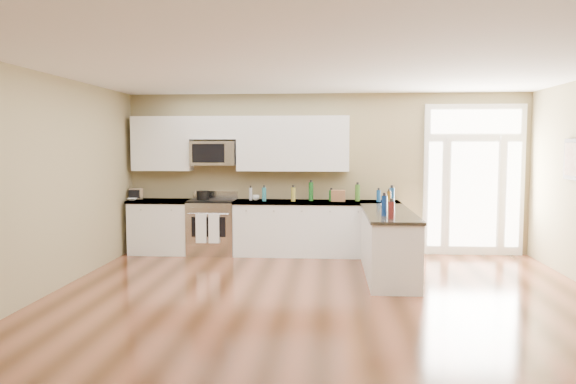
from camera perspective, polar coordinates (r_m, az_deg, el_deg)
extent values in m
plane|color=#4C2915|center=(6.20, 3.53, -13.03)|extent=(8.00, 8.00, 0.00)
plane|color=#93855D|center=(9.92, 3.85, 1.89)|extent=(7.00, 0.00, 7.00)
plane|color=#93855D|center=(1.97, 2.33, -9.72)|extent=(7.00, 0.00, 7.00)
plane|color=#93855D|center=(6.92, -26.81, 0.15)|extent=(0.00, 8.00, 8.00)
plane|color=white|center=(5.98, 3.67, 13.47)|extent=(8.00, 8.00, 0.00)
cube|color=white|center=(10.14, -12.67, -3.55)|extent=(1.06, 0.62, 0.90)
cube|color=black|center=(10.20, -12.63, -5.78)|extent=(1.02, 0.52, 0.10)
cube|color=black|center=(10.08, -12.72, -0.91)|extent=(1.10, 0.66, 0.04)
cube|color=white|center=(9.71, 2.89, -3.81)|extent=(2.81, 0.62, 0.90)
cube|color=black|center=(9.77, 2.88, -6.13)|extent=(2.77, 0.52, 0.10)
cube|color=black|center=(9.65, 2.90, -1.05)|extent=(2.85, 0.66, 0.04)
cube|color=white|center=(8.32, 10.14, -5.31)|extent=(0.65, 2.28, 0.90)
cube|color=black|center=(8.40, 10.10, -8.00)|extent=(0.61, 2.18, 0.10)
cube|color=black|center=(8.25, 10.19, -2.10)|extent=(0.69, 2.32, 0.04)
cube|color=white|center=(10.18, -12.64, 4.81)|extent=(1.04, 0.33, 0.95)
cube|color=white|center=(9.76, 0.50, 4.94)|extent=(1.94, 0.33, 0.95)
cube|color=white|center=(9.95, -7.51, 6.48)|extent=(0.82, 0.33, 0.40)
cube|color=silver|center=(9.91, -7.52, 3.94)|extent=(0.78, 0.40, 0.42)
cube|color=black|center=(9.73, -8.11, 3.92)|extent=(0.56, 0.01, 0.32)
cube|color=white|center=(10.19, 18.33, 1.17)|extent=(1.70, 0.08, 2.60)
cube|color=white|center=(10.16, 18.36, -0.25)|extent=(0.78, 0.02, 1.80)
cube|color=white|center=(10.02, 14.70, -0.23)|extent=(0.22, 0.02, 1.80)
cube|color=white|center=(10.34, 21.91, -0.27)|extent=(0.22, 0.02, 1.80)
cube|color=white|center=(10.14, 18.55, 6.80)|extent=(1.50, 0.02, 0.40)
cube|color=black|center=(8.80, 27.04, 2.97)|extent=(0.04, 0.58, 0.58)
cube|color=brown|center=(8.79, 26.89, 2.98)|extent=(0.01, 0.46, 0.46)
cube|color=silver|center=(9.91, -7.67, -3.61)|extent=(0.80, 0.66, 0.92)
cube|color=black|center=(9.86, -7.70, -0.87)|extent=(0.80, 0.60, 0.03)
cube|color=silver|center=(10.14, -7.36, -0.29)|extent=(0.80, 0.04, 0.14)
cube|color=black|center=(9.58, -8.09, -3.54)|extent=(0.58, 0.01, 0.34)
cylinder|color=silver|center=(9.53, -8.13, -2.25)|extent=(0.70, 0.02, 0.02)
cube|color=white|center=(9.58, -8.83, -3.67)|extent=(0.18, 0.02, 0.50)
cube|color=white|center=(9.53, -7.54, -3.70)|extent=(0.18, 0.02, 0.50)
cylinder|color=black|center=(9.89, -8.65, -0.28)|extent=(0.26, 0.26, 0.17)
cube|color=silver|center=(10.29, -15.17, -0.16)|extent=(0.28, 0.25, 0.20)
cube|color=brown|center=(9.63, 5.13, -0.37)|extent=(0.25, 0.18, 0.19)
imported|color=white|center=(10.10, -15.56, -0.73)|extent=(0.17, 0.17, 0.04)
imported|color=white|center=(8.78, 10.02, -1.36)|extent=(0.22, 0.22, 0.06)
imported|color=white|center=(9.77, -3.28, -0.58)|extent=(0.12, 0.12, 0.09)
cylinder|color=#19591E|center=(9.70, 4.42, -0.36)|extent=(0.08, 0.08, 0.19)
cylinder|color=navy|center=(9.61, 9.19, -0.40)|extent=(0.07, 0.07, 0.20)
cylinder|color=brown|center=(8.04, 9.85, -1.33)|extent=(0.06, 0.06, 0.22)
cylinder|color=olive|center=(9.59, 0.53, -0.24)|extent=(0.07, 0.07, 0.24)
cylinder|color=#26727F|center=(9.63, -2.44, -0.24)|extent=(0.07, 0.07, 0.24)
cylinder|color=#591919|center=(7.40, 10.46, -1.84)|extent=(0.08, 0.08, 0.23)
cylinder|color=#B2B2B7|center=(9.78, -3.82, -0.21)|extent=(0.06, 0.06, 0.22)
cylinder|color=navy|center=(7.69, 9.76, -1.40)|extent=(0.08, 0.08, 0.28)
cylinder|color=#3F7226|center=(9.70, 7.08, -0.08)|extent=(0.08, 0.08, 0.28)
cylinder|color=#19591E|center=(9.71, 2.35, 0.05)|extent=(0.08, 0.08, 0.32)
cylinder|color=navy|center=(8.70, 10.50, -0.59)|extent=(0.08, 0.08, 0.31)
cylinder|color=brown|center=(8.34, 10.23, -0.90)|extent=(0.06, 0.06, 0.28)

